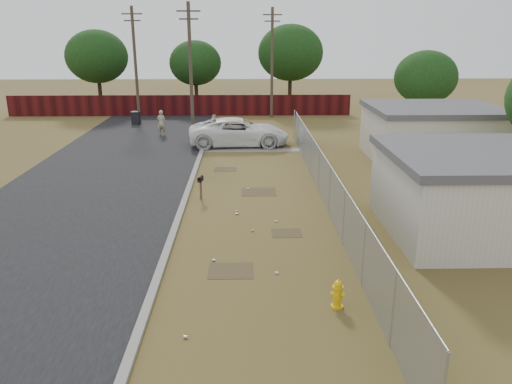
{
  "coord_description": "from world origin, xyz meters",
  "views": [
    {
      "loc": [
        -0.33,
        -19.11,
        7.18
      ],
      "look_at": [
        0.1,
        -0.39,
        1.1
      ],
      "focal_mm": 35.0,
      "sensor_mm": 36.0,
      "label": 1
    }
  ],
  "objects_px": {
    "fire_hydrant": "(338,294)",
    "trash_bin": "(136,118)",
    "pickup_truck": "(239,132)",
    "mailbox": "(201,181)",
    "pedestrian": "(162,123)"
  },
  "relations": [
    {
      "from": "pickup_truck",
      "to": "trash_bin",
      "type": "xyz_separation_m",
      "value": [
        -8.33,
        7.94,
        -0.37
      ]
    },
    {
      "from": "fire_hydrant",
      "to": "pedestrian",
      "type": "bearing_deg",
      "value": 109.59
    },
    {
      "from": "fire_hydrant",
      "to": "pickup_truck",
      "type": "bearing_deg",
      "value": 98.05
    },
    {
      "from": "pickup_truck",
      "to": "pedestrian",
      "type": "xyz_separation_m",
      "value": [
        -5.57,
        3.51,
        0.0
      ]
    },
    {
      "from": "fire_hydrant",
      "to": "pedestrian",
      "type": "distance_m",
      "value": 25.11
    },
    {
      "from": "mailbox",
      "to": "pedestrian",
      "type": "bearing_deg",
      "value": 105.43
    },
    {
      "from": "fire_hydrant",
      "to": "trash_bin",
      "type": "xyz_separation_m",
      "value": [
        -11.18,
        28.08,
        0.13
      ]
    },
    {
      "from": "fire_hydrant",
      "to": "mailbox",
      "type": "bearing_deg",
      "value": 115.66
    },
    {
      "from": "trash_bin",
      "to": "fire_hydrant",
      "type": "bearing_deg",
      "value": -68.29
    },
    {
      "from": "mailbox",
      "to": "pedestrian",
      "type": "relative_size",
      "value": 0.6
    },
    {
      "from": "pickup_truck",
      "to": "pedestrian",
      "type": "height_order",
      "value": "pedestrian"
    },
    {
      "from": "mailbox",
      "to": "trash_bin",
      "type": "bearing_deg",
      "value": 109.68
    },
    {
      "from": "fire_hydrant",
      "to": "mailbox",
      "type": "height_order",
      "value": "mailbox"
    },
    {
      "from": "trash_bin",
      "to": "pickup_truck",
      "type": "bearing_deg",
      "value": -43.61
    },
    {
      "from": "mailbox",
      "to": "pickup_truck",
      "type": "height_order",
      "value": "pickup_truck"
    }
  ]
}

